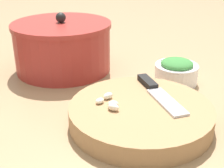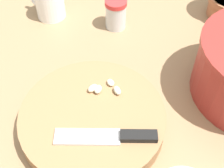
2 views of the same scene
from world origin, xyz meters
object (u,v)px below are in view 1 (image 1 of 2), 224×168
cutting_board (141,114)px  stock_pot (63,46)px  chef_knife (157,91)px  garlic_cloves (109,102)px  herb_bowl (176,71)px

cutting_board → stock_pot: 0.37m
cutting_board → chef_knife: size_ratio=1.54×
chef_knife → garlic_cloves: bearing=9.5°
herb_bowl → stock_pot: size_ratio=0.41×
garlic_cloves → herb_bowl: herb_bowl is taller
garlic_cloves → herb_bowl: (0.23, 0.14, -0.02)m
stock_pot → chef_knife: bearing=-64.3°
garlic_cloves → herb_bowl: bearing=31.4°
garlic_cloves → stock_pot: bearing=95.9°
stock_pot → herb_bowl: bearing=-35.8°
cutting_board → chef_knife: bearing=36.7°
cutting_board → stock_pot: (-0.09, 0.35, 0.05)m
herb_bowl → stock_pot: 0.33m
chef_knife → garlic_cloves: size_ratio=2.56×
chef_knife → garlic_cloves: (-0.11, -0.02, 0.00)m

